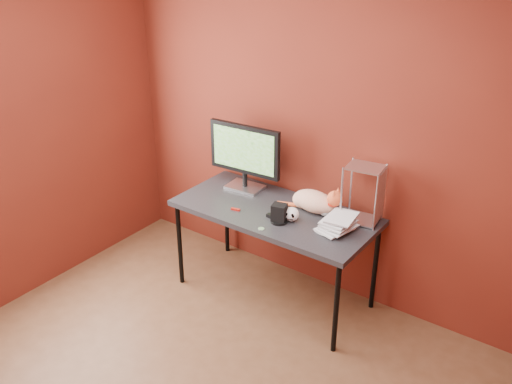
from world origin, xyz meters
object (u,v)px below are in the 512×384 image
Objects in this scene: cat at (315,201)px; speaker at (279,214)px; desk at (275,216)px; book_stack at (333,145)px; monitor at (245,154)px; skull_mug at (292,214)px.

cat is 3.67× the size of speaker.
cat is (0.25, 0.15, 0.13)m from desk.
speaker is at bearing -46.71° from desk.
speaker is 0.12× the size of book_stack.
desk is 2.46× the size of monitor.
speaker is 0.64m from book_stack.
monitor is at bearing -177.39° from cat.
book_stack is at bearing -14.21° from monitor.
speaker is at bearing -108.48° from cat.
desk is 0.22m from skull_mug.
desk is at bearing 147.52° from skull_mug.
monitor is 0.65m from speaker.
skull_mug is at bearing -101.05° from cat.
skull_mug is (-0.06, -0.22, -0.03)m from cat.
book_stack is at bearing 7.25° from skull_mug.
book_stack is at bearing 2.80° from desk.
speaker is (0.53, -0.31, -0.23)m from monitor.
book_stack reaches higher than cat.
monitor is at bearing 169.79° from book_stack.
book_stack is (0.83, -0.15, 0.31)m from monitor.
monitor is (-0.40, 0.17, 0.34)m from desk.
book_stack is (0.30, 0.16, 0.54)m from speaker.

